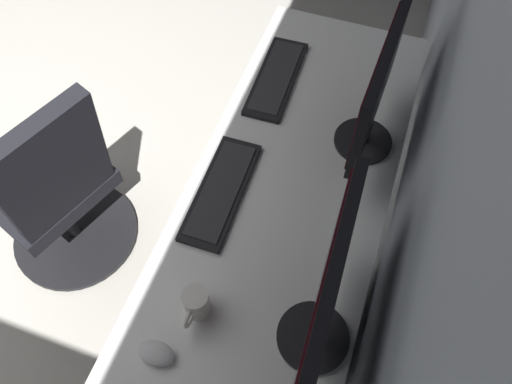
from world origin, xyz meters
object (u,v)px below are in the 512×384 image
object	(u,v)px
keyboard_spare	(221,191)
mouse_spare	(156,353)
monitor_primary	(323,304)
coffee_mug	(196,303)
monitor_secondary	(376,92)
drawer_pedestal	(264,318)
keyboard_main	(276,78)
office_chair	(56,195)

from	to	relation	value
keyboard_spare	mouse_spare	distance (m)	0.54
monitor_primary	coffee_mug	xyz separation A→B (m)	(0.03, -0.33, -0.22)
monitor_secondary	coffee_mug	bearing A→B (deg)	-22.07
drawer_pedestal	monitor_secondary	world-z (taller)	monitor_secondary
mouse_spare	monitor_primary	bearing A→B (deg)	115.92
drawer_pedestal	keyboard_spare	distance (m)	0.51
monitor_secondary	coffee_mug	world-z (taller)	monitor_secondary
keyboard_main	keyboard_spare	xyz separation A→B (m)	(0.54, -0.01, 0.00)
keyboard_main	monitor_secondary	bearing A→B (deg)	63.83
keyboard_main	keyboard_spare	world-z (taller)	same
keyboard_spare	mouse_spare	xyz separation A→B (m)	(0.54, 0.03, 0.01)
drawer_pedestal	monitor_primary	size ratio (longest dim) A/B	1.22
office_chair	mouse_spare	bearing A→B (deg)	56.56
drawer_pedestal	coffee_mug	distance (m)	0.48
mouse_spare	office_chair	bearing A→B (deg)	-123.44
mouse_spare	monitor_secondary	bearing A→B (deg)	158.34
mouse_spare	keyboard_main	bearing A→B (deg)	-179.04
drawer_pedestal	monitor_primary	bearing A→B (deg)	54.50
office_chair	keyboard_main	bearing A→B (deg)	131.37
keyboard_main	mouse_spare	world-z (taller)	mouse_spare
monitor_primary	office_chair	xyz separation A→B (m)	(-0.28, -1.09, -0.54)
monitor_secondary	keyboard_spare	size ratio (longest dim) A/B	1.18
mouse_spare	office_chair	xyz separation A→B (m)	(-0.47, -0.71, -0.29)
keyboard_spare	office_chair	xyz separation A→B (m)	(0.07, -0.68, -0.28)
coffee_mug	monitor_secondary	bearing A→B (deg)	157.93
keyboard_spare	mouse_spare	bearing A→B (deg)	2.95
monitor_primary	keyboard_spare	size ratio (longest dim) A/B	1.34
mouse_spare	office_chair	world-z (taller)	office_chair
drawer_pedestal	office_chair	distance (m)	0.93
keyboard_spare	coffee_mug	world-z (taller)	coffee_mug
monitor_secondary	drawer_pedestal	bearing A→B (deg)	-14.78
drawer_pedestal	keyboard_spare	xyz separation A→B (m)	(-0.23, -0.23, 0.39)
monitor_primary	coffee_mug	distance (m)	0.39
keyboard_main	office_chair	size ratio (longest dim) A/B	0.44
monitor_secondary	keyboard_main	xyz separation A→B (m)	(-0.18, -0.37, -0.23)
keyboard_spare	keyboard_main	bearing A→B (deg)	178.98
drawer_pedestal	keyboard_main	xyz separation A→B (m)	(-0.77, -0.22, 0.39)
keyboard_spare	coffee_mug	size ratio (longest dim) A/B	3.71
office_chair	keyboard_spare	bearing A→B (deg)	95.75
mouse_spare	coffee_mug	size ratio (longest dim) A/B	0.91
monitor_primary	monitor_secondary	world-z (taller)	monitor_primary
keyboard_main	office_chair	xyz separation A→B (m)	(0.61, -0.69, -0.28)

